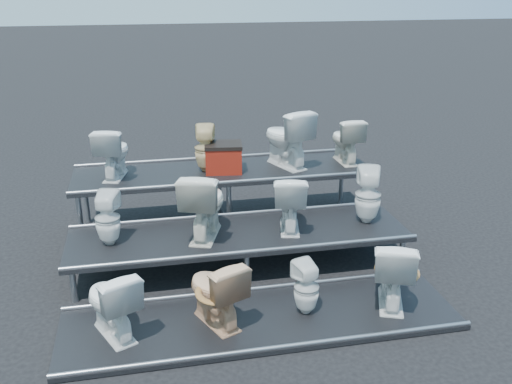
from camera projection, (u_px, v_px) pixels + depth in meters
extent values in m
plane|color=black|center=(240.00, 265.00, 7.27)|extent=(80.00, 80.00, 0.00)
cube|color=black|center=(261.00, 319.00, 6.07)|extent=(4.20, 1.20, 0.06)
cube|color=black|center=(240.00, 249.00, 7.19)|extent=(4.20, 1.20, 0.46)
cube|color=black|center=(224.00, 198.00, 8.31)|extent=(4.20, 1.20, 0.86)
imported|color=white|center=(111.00, 302.00, 5.64)|extent=(0.68, 0.83, 0.74)
imported|color=tan|center=(215.00, 291.00, 5.84)|extent=(0.68, 0.84, 0.75)
imported|color=white|center=(306.00, 288.00, 6.05)|extent=(0.34, 0.34, 0.60)
imported|color=white|center=(393.00, 270.00, 6.20)|extent=(0.70, 0.89, 0.80)
imported|color=white|center=(108.00, 218.00, 6.70)|extent=(0.36, 0.37, 0.66)
imported|color=silver|center=(204.00, 203.00, 6.88)|extent=(0.72, 0.94, 0.85)
imported|color=white|center=(290.00, 201.00, 7.10)|extent=(0.56, 0.79, 0.73)
imported|color=white|center=(368.00, 195.00, 7.30)|extent=(0.42, 0.43, 0.74)
imported|color=white|center=(113.00, 152.00, 7.75)|extent=(0.55, 0.77, 0.71)
imported|color=#DFC489|center=(205.00, 148.00, 8.00)|extent=(0.34, 0.35, 0.66)
imported|color=white|center=(286.00, 138.00, 8.19)|extent=(0.74, 0.95, 0.85)
imported|color=silver|center=(346.00, 140.00, 8.39)|extent=(0.39, 0.67, 0.68)
cube|color=maroon|center=(223.00, 159.00, 8.03)|extent=(0.55, 0.46, 0.36)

